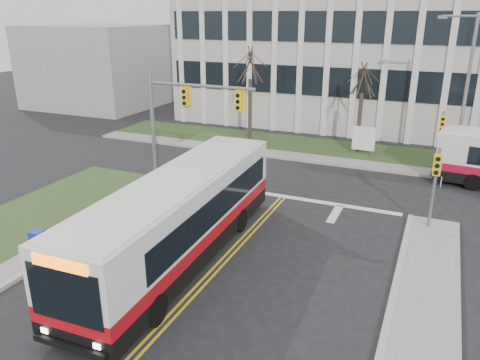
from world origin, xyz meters
name	(u,v)px	position (x,y,z in m)	size (l,w,h in m)	color
ground	(215,270)	(0.00, 0.00, 0.00)	(120.00, 120.00, 0.00)	black
sidewalk_cross	(397,169)	(5.00, 15.20, 0.07)	(44.00, 1.60, 0.14)	#9E9B93
building_lawn	(401,157)	(5.00, 18.00, 0.06)	(44.00, 5.00, 0.12)	#31481E
office_building	(424,52)	(5.00, 30.00, 6.00)	(40.00, 16.00, 12.00)	beige
building_annex	(102,65)	(-26.00, 26.00, 4.00)	(12.00, 12.00, 8.00)	#9E9B93
mast_arm_signal	(178,112)	(-5.62, 7.16, 4.26)	(6.11, 0.38, 6.20)	slate
signal_pole_near	(435,178)	(7.20, 6.90, 2.50)	(0.34, 0.39, 3.80)	slate
signal_pole_far	(441,133)	(7.20, 15.40, 2.50)	(0.34, 0.39, 3.80)	slate
streetlight	(464,86)	(8.03, 16.20, 5.19)	(2.15, 0.25, 9.20)	slate
directory_sign	(364,139)	(2.50, 17.50, 1.17)	(1.50, 0.12, 2.00)	slate
tree_left	(250,67)	(-6.00, 18.00, 5.51)	(1.80, 1.80, 7.70)	#42352B
tree_mid	(363,81)	(2.00, 18.20, 4.88)	(1.80, 1.80, 6.82)	#42352B
bus_main	(180,220)	(-1.62, 0.29, 1.68)	(2.72, 12.57, 3.35)	silver
newspaper_box_blue	(38,242)	(-7.17, -1.60, 0.47)	(0.50, 0.45, 0.95)	navy
newspaper_box_red	(71,229)	(-6.80, -0.12, 0.47)	(0.50, 0.45, 0.95)	maroon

